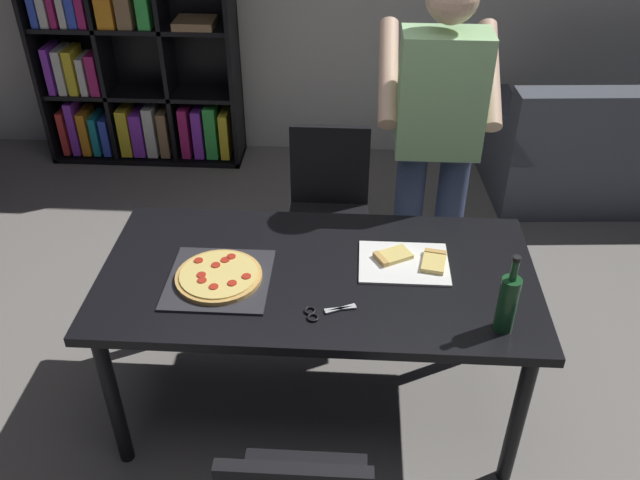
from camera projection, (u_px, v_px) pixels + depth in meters
ground_plane at (318, 401)px, 3.07m from camera, size 12.00×12.00×0.00m
dining_table at (318, 286)px, 2.68m from camera, size 1.73×0.87×0.75m
chair_far_side at (329, 202)px, 3.53m from camera, size 0.42×0.42×0.90m
couch at (621, 154)px, 4.43m from camera, size 1.76×0.97×0.85m
bookshelf at (130, 42)px, 4.59m from camera, size 1.40×0.35×1.95m
person_serving_pizza at (436, 140)px, 3.05m from camera, size 0.55×0.54×1.75m
pepperoni_pizza_on_tray at (219, 277)px, 2.59m from camera, size 0.40×0.40×0.04m
pizza_slices_on_towel at (407, 261)px, 2.68m from camera, size 0.36×0.28×0.03m
wine_bottle at (508, 302)px, 2.30m from camera, size 0.07×0.07×0.32m
kitchen_scissors at (322, 312)px, 2.43m from camera, size 0.20×0.11×0.01m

